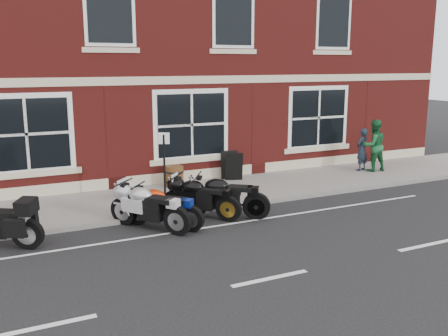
# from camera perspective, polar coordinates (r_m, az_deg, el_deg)

# --- Properties ---
(ground) EXTENTS (80.00, 80.00, 0.00)m
(ground) POSITION_cam_1_polar(r_m,az_deg,el_deg) (12.02, -2.14, -7.17)
(ground) COLOR black
(ground) RESTS_ON ground
(sidewalk) EXTENTS (30.00, 3.00, 0.12)m
(sidewalk) POSITION_cam_1_polar(r_m,az_deg,el_deg) (14.68, -6.85, -3.46)
(sidewalk) COLOR slate
(sidewalk) RESTS_ON ground
(kerb) EXTENTS (30.00, 0.16, 0.12)m
(kerb) POSITION_cam_1_polar(r_m,az_deg,el_deg) (13.25, -4.61, -5.10)
(kerb) COLOR slate
(kerb) RESTS_ON ground
(pub_building) EXTENTS (24.00, 12.00, 12.00)m
(pub_building) POSITION_cam_1_polar(r_m,az_deg,el_deg) (21.50, -14.08, 17.09)
(pub_building) COLOR maroon
(pub_building) RESTS_ON ground
(moto_sport_red) EXTENTS (1.52, 1.68, 0.96)m
(moto_sport_red) POSITION_cam_1_polar(r_m,az_deg,el_deg) (12.18, -7.05, -4.28)
(moto_sport_red) COLOR black
(moto_sport_red) RESTS_ON ground
(moto_sport_black) EXTENTS (1.54, 1.77, 0.99)m
(moto_sport_black) POSITION_cam_1_polar(r_m,az_deg,el_deg) (12.88, -2.73, -3.22)
(moto_sport_black) COLOR black
(moto_sport_black) RESTS_ON ground
(moto_sport_silver) EXTENTS (1.45, 1.96, 1.04)m
(moto_sport_silver) POSITION_cam_1_polar(r_m,az_deg,el_deg) (12.08, -8.60, -4.23)
(moto_sport_silver) COLOR black
(moto_sport_silver) RESTS_ON ground
(moto_naked_black) EXTENTS (1.94, 1.50, 1.04)m
(moto_naked_black) POSITION_cam_1_polar(r_m,az_deg,el_deg) (12.86, -0.01, -3.09)
(moto_naked_black) COLOR black
(moto_naked_black) RESTS_ON ground
(pedestrian_left) EXTENTS (0.64, 0.52, 1.53)m
(pedestrian_left) POSITION_cam_1_polar(r_m,az_deg,el_deg) (18.58, 15.49, 2.05)
(pedestrian_left) COLOR #19222D
(pedestrian_left) RESTS_ON sidewalk
(pedestrian_right) EXTENTS (0.99, 0.82, 1.85)m
(pedestrian_right) POSITION_cam_1_polar(r_m,az_deg,el_deg) (18.60, 16.74, 2.48)
(pedestrian_right) COLOR #18562C
(pedestrian_right) RESTS_ON sidewalk
(a_board_sign) EXTENTS (0.67, 0.56, 0.95)m
(a_board_sign) POSITION_cam_1_polar(r_m,az_deg,el_deg) (16.52, 0.89, 0.27)
(a_board_sign) COLOR black
(a_board_sign) RESTS_ON sidewalk
(barrel_planter) EXTENTS (0.59, 0.59, 0.65)m
(barrel_planter) POSITION_cam_1_polar(r_m,az_deg,el_deg) (15.70, -5.67, -0.95)
(barrel_planter) COLOR #421D11
(barrel_planter) RESTS_ON sidewalk
(parking_sign) EXTENTS (0.28, 0.14, 2.08)m
(parking_sign) POSITION_cam_1_polar(r_m,az_deg,el_deg) (12.90, -6.83, 0.18)
(parking_sign) COLOR black
(parking_sign) RESTS_ON sidewalk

